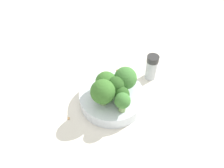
% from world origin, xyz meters
% --- Properties ---
extents(ground_plane, '(3.00, 3.00, 0.00)m').
position_xyz_m(ground_plane, '(0.00, 0.00, 0.00)').
color(ground_plane, silver).
extents(bowl, '(0.16, 0.16, 0.03)m').
position_xyz_m(bowl, '(0.00, 0.00, 0.02)').
color(bowl, silver).
rests_on(bowl, ground_plane).
extents(broccoli_floret_0, '(0.06, 0.06, 0.07)m').
position_xyz_m(broccoli_floret_0, '(-0.00, 0.04, 0.07)').
color(broccoli_floret_0, '#7A9E5B').
rests_on(broccoli_floret_0, bowl).
extents(broccoli_floret_1, '(0.05, 0.05, 0.06)m').
position_xyz_m(broccoli_floret_1, '(0.02, -0.00, 0.06)').
color(broccoli_floret_1, '#84AD66').
rests_on(broccoli_floret_1, bowl).
extents(broccoli_floret_2, '(0.03, 0.03, 0.05)m').
position_xyz_m(broccoli_floret_2, '(-0.03, 0.01, 0.06)').
color(broccoli_floret_2, '#8EB770').
rests_on(broccoli_floret_2, bowl).
extents(broccoli_floret_3, '(0.04, 0.04, 0.05)m').
position_xyz_m(broccoli_floret_3, '(-0.05, 0.03, 0.06)').
color(broccoli_floret_3, '#7A9E5B').
rests_on(broccoli_floret_3, bowl).
extents(broccoli_floret_4, '(0.06, 0.06, 0.06)m').
position_xyz_m(broccoli_floret_4, '(-0.01, -0.03, 0.06)').
color(broccoli_floret_4, '#84AD66').
rests_on(broccoli_floret_4, bowl).
extents(broccoli_floret_5, '(0.04, 0.04, 0.06)m').
position_xyz_m(broccoli_floret_5, '(-0.01, -0.00, 0.06)').
color(broccoli_floret_5, '#8EB770').
rests_on(broccoli_floret_5, bowl).
extents(pepper_shaker, '(0.03, 0.03, 0.07)m').
position_xyz_m(pepper_shaker, '(-0.04, -0.13, 0.04)').
color(pepper_shaker, '#B2B7BC').
rests_on(pepper_shaker, ground_plane).
extents(almond_crumb_0, '(0.01, 0.01, 0.01)m').
position_xyz_m(almond_crumb_0, '(0.05, 0.10, 0.00)').
color(almond_crumb_0, '#AD7F4C').
rests_on(almond_crumb_0, ground_plane).
extents(almond_crumb_1, '(0.01, 0.00, 0.01)m').
position_xyz_m(almond_crumb_1, '(0.05, -0.10, 0.00)').
color(almond_crumb_1, olive).
rests_on(almond_crumb_1, ground_plane).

